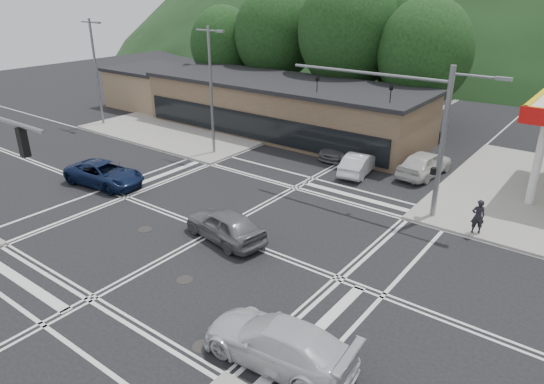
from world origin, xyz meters
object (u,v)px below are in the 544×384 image
Objects in this scene: car_silver_east at (278,342)px; car_queue_a at (359,163)px; car_grey_center at (225,225)px; car_northbound at (343,147)px; pedestrian at (478,216)px; car_queue_b at (425,163)px; car_blue_west at (105,174)px.

car_silver_east is 1.24× the size of car_queue_a.
car_northbound is at bearing -163.62° from car_grey_center.
car_queue_a is at bearing -165.02° from car_silver_east.
car_silver_east is 2.99× the size of pedestrian.
car_queue_b is 1.05× the size of car_northbound.
car_blue_west is 1.13× the size of car_grey_center.
car_blue_west is 21.54m from pedestrian.
car_queue_b is at bearing -2.99° from car_northbound.
car_blue_west is at bearing 35.97° from car_queue_a.
pedestrian is (5.13, -6.50, 0.21)m from car_queue_b.
car_queue_a is 0.88× the size of car_queue_b.
car_grey_center is (10.75, -0.80, 0.06)m from car_blue_west.
car_blue_west is 16.25m from car_queue_a.
car_queue_b reaches higher than car_blue_west.
car_silver_east reaches higher than car_blue_west.
car_blue_west is 1.13× the size of car_northbound.
car_silver_east reaches higher than car_northbound.
car_blue_west is at bearing 46.98° from car_queue_b.
pedestrian is at bearing -31.39° from car_northbound.
car_queue_a is (-6.06, 17.29, -0.06)m from car_silver_east.
pedestrian reaches higher than car_blue_west.
pedestrian is at bearing -78.45° from car_blue_west.
car_silver_east is 1.09× the size of car_queue_b.
car_silver_east is (17.74, -6.00, 0.04)m from car_blue_west.
car_silver_east is at bearing 49.49° from pedestrian.
car_silver_east is at bearing 101.28° from car_queue_a.
car_blue_west is at bearing -123.79° from car_northbound.
car_northbound is (-8.64, 19.78, -0.10)m from car_silver_east.
car_blue_west is at bearing -113.01° from car_silver_east.
pedestrian is (20.37, 7.00, 0.31)m from car_blue_west.
car_grey_center is 12.12m from car_queue_a.
pedestrian reaches higher than car_silver_east.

